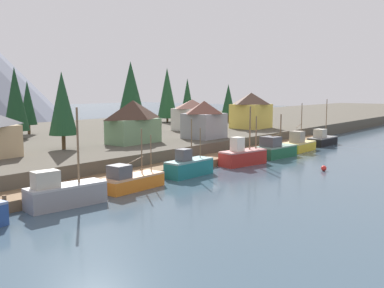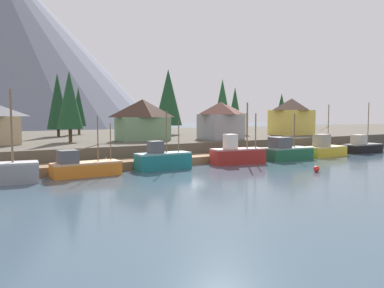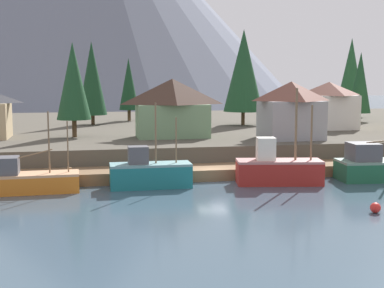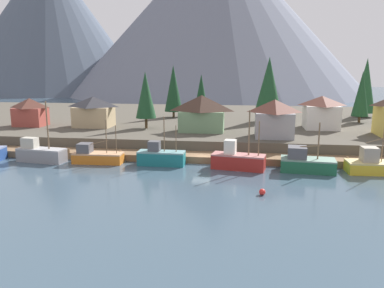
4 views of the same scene
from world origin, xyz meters
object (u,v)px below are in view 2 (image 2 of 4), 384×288
house_green (143,119)px  house_grey (221,120)px  conifer_mid_right (168,97)px  conifer_mid_left (58,101)px  conifer_centre (282,109)px  conifer_near_left (70,100)px  fishing_boat_black (362,147)px  channel_buoy (316,169)px  conifer_back_left (222,103)px  fishing_boat_red (237,154)px  fishing_boat_green (286,151)px  fishing_boat_teal (163,160)px  house_yellow (291,116)px  conifer_near_right (235,107)px  fishing_boat_yellow (324,149)px  house_white (227,120)px  fishing_boat_orange (84,167)px  conifer_back_right (79,107)px

house_green → house_grey: bearing=-17.5°
house_grey → conifer_mid_right: conifer_mid_right is taller
conifer_mid_left → conifer_centre: bearing=-5.8°
conifer_near_left → conifer_mid_left: 16.07m
fishing_boat_black → conifer_centre: size_ratio=0.94×
conifer_near_left → channel_buoy: 35.11m
house_green → conifer_back_left: conifer_back_left is taller
conifer_near_left → conifer_mid_right: (22.51, 11.22, 1.36)m
fishing_boat_red → fishing_boat_green: bearing=9.4°
fishing_boat_teal → house_yellow: house_yellow is taller
conifer_near_right → conifer_mid_left: conifer_mid_left is taller
house_yellow → conifer_back_left: size_ratio=0.57×
fishing_boat_red → fishing_boat_black: fishing_boat_black is taller
channel_buoy → fishing_boat_yellow: bearing=36.1°
house_white → fishing_boat_red: bearing=-124.7°
conifer_near_right → conifer_back_left: 9.83m
fishing_boat_teal → fishing_boat_yellow: bearing=-0.4°
house_yellow → house_white: (-11.39, 6.16, -0.64)m
fishing_boat_black → conifer_near_right: bearing=98.8°
house_grey → conifer_centre: bearing=28.6°
fishing_boat_orange → house_yellow: size_ratio=0.97×
conifer_mid_left → house_yellow: bearing=-23.9°
fishing_boat_teal → house_grey: (16.28, 10.38, 4.43)m
house_white → conifer_mid_right: bearing=141.8°
house_white → conifer_mid_right: (-9.16, 7.21, 4.41)m
fishing_boat_green → fishing_boat_black: 18.69m
fishing_boat_red → fishing_boat_green: size_ratio=1.11×
house_grey → house_green: bearing=162.5°
fishing_boat_red → conifer_near_left: size_ratio=0.78×
fishing_boat_red → conifer_mid_right: (5.47, 28.38, 8.70)m
conifer_mid_left → channel_buoy: bearing=-67.9°
fishing_boat_orange → conifer_back_left: (47.44, 38.74, 8.50)m
fishing_boat_teal → fishing_boat_green: size_ratio=0.95×
house_yellow → conifer_back_left: (1.16, 24.30, 3.31)m
house_grey → conifer_back_right: bearing=118.0°
house_green → fishing_boat_green: bearing=-43.9°
fishing_boat_teal → conifer_centre: 54.82m
conifer_near_left → fishing_boat_black: bearing=-20.6°
conifer_near_left → conifer_back_right: conifer_near_left is taller
house_green → conifer_back_left: (33.76, 24.45, 3.74)m
fishing_boat_red → house_yellow: house_yellow is taller
fishing_boat_red → house_white: house_white is taller
fishing_boat_green → house_yellow: bearing=47.0°
fishing_boat_black → conifer_back_right: bearing=135.2°
house_green → conifer_back_right: 24.38m
house_green → channel_buoy: house_green is taller
fishing_boat_green → conifer_back_right: 43.65m
house_green → house_white: house_green is taller
house_white → fishing_boat_green: bearing=-105.0°
fishing_boat_green → conifer_back_left: bearing=70.7°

